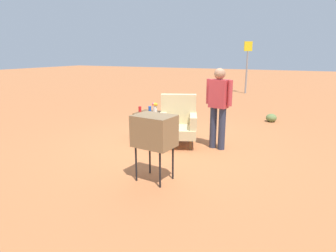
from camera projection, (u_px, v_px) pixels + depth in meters
ground_plane at (177, 145)px, 6.23m from camera, size 60.00×60.00×0.00m
armchair at (178, 122)px, 6.18m from camera, size 0.99×1.00×1.06m
side_table at (150, 116)px, 6.53m from camera, size 0.56×0.56×0.63m
tv_on_stand at (154, 131)px, 4.36m from camera, size 0.65×0.51×1.03m
person_standing at (219, 104)px, 5.81m from camera, size 0.56×0.29×1.64m
road_sign at (247, 64)px, 13.85m from camera, size 0.33×0.33×2.44m
soda_can_blue at (150, 109)px, 6.58m from camera, size 0.07×0.07×0.12m
soda_can_red at (140, 109)px, 6.57m from camera, size 0.07×0.07×0.12m
flower_vase at (155, 108)px, 6.20m from camera, size 0.15×0.10×0.27m
shrub_far at (271, 118)px, 8.32m from camera, size 0.30×0.30×0.23m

